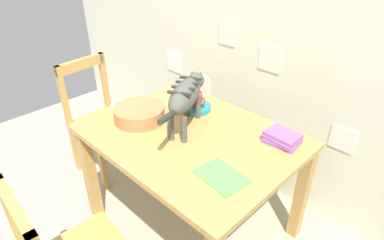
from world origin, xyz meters
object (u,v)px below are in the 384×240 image
Objects in this scene: wicker_basket at (139,113)px; wooden_chair_near at (100,120)px; magazine at (222,176)px; dining_table at (192,147)px; cat at (186,95)px; book_stack at (282,138)px; coffee_mug at (197,99)px; saucer_bowl at (196,107)px.

wooden_chair_near reaches higher than wicker_basket.
wooden_chair_near is (-1.36, 0.11, -0.28)m from magazine.
dining_table is 3.78× the size of wicker_basket.
cat reaches higher than dining_table.
wooden_chair_near reaches higher than magazine.
book_stack is 0.62× the size of wicker_basket.
dining_table is at bearing 17.08° from wicker_basket.
book_stack is at bearing -1.40° from cat.
cat reaches higher than coffee_mug.
wicker_basket is (-0.27, -0.15, -0.17)m from cat.
saucer_bowl is 0.39m from wicker_basket.
wooden_chair_near is at bearing -176.51° from dining_table.
dining_table is 4.83× the size of magazine.
dining_table is 0.40m from wicker_basket.
wicker_basket is 0.34× the size of wooden_chair_near.
coffee_mug is at bearing 105.93° from wooden_chair_near.
book_stack is (0.05, 0.47, 0.03)m from magazine.
saucer_bowl is 1.00× the size of book_stack.
book_stack is at bearing 35.43° from dining_table.
saucer_bowl is 0.62m from book_stack.
wooden_chair_near is at bearing -159.20° from saucer_bowl.
saucer_bowl is 0.70m from magazine.
coffee_mug reaches higher than book_stack.
cat is (-0.09, 0.04, 0.30)m from dining_table.
wooden_chair_near is at bearing -178.68° from magazine.
coffee_mug reaches higher than dining_table.
dining_table is 1.95× the size of cat.
coffee_mug is 0.70m from magazine.
cat is at bearing 91.83° from wooden_chair_near.
wicker_basket is (-0.36, -0.11, 0.14)m from dining_table.
dining_table is 9.85× the size of coffee_mug.
dining_table is at bearing -144.57° from book_stack.
cat is 0.26m from coffee_mug.
book_stack is (0.52, 0.26, -0.18)m from cat.
dining_table is at bearing 161.42° from magazine.
wicker_basket is at bearing -162.92° from dining_table.
wicker_basket is at bearing -115.61° from coffee_mug.
wicker_basket is at bearing -178.07° from cat.
cat is at bearing 154.69° from dining_table.
magazine is at bearing -4.62° from wicker_basket.
coffee_mug reaches higher than wicker_basket.
magazine is at bearing -96.17° from book_stack.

